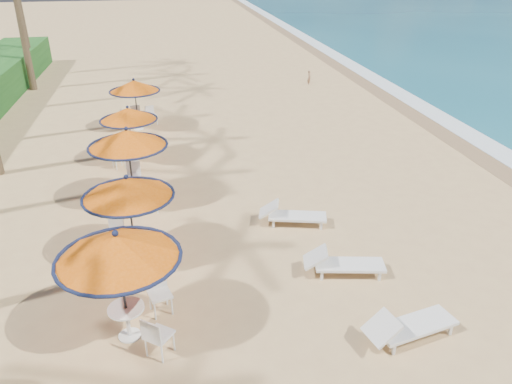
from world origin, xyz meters
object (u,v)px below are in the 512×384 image
(station_0, at_px, (123,257))
(station_2, at_px, (128,148))
(station_4, at_px, (135,92))
(lounger_far, at_px, (290,214))
(station_3, at_px, (128,121))
(lounger_mid, at_px, (341,263))
(station_1, at_px, (127,199))
(lounger_near, at_px, (408,326))

(station_0, relative_size, station_2, 1.01)
(station_4, height_order, lounger_far, station_4)
(station_0, distance_m, station_3, 10.00)
(lounger_mid, bearing_deg, station_1, 173.49)
(station_0, bearing_deg, station_4, 91.04)
(lounger_mid, bearing_deg, station_3, 134.12)
(station_1, distance_m, station_2, 3.39)
(station_0, relative_size, station_4, 1.11)
(station_3, height_order, station_4, station_4)
(station_4, distance_m, lounger_far, 11.13)
(station_3, xyz_separation_m, lounger_near, (6.13, -11.14, -1.31))
(station_0, xyz_separation_m, station_2, (-0.20, 6.42, -0.11))
(station_1, height_order, lounger_far, station_1)
(station_4, distance_m, lounger_near, 16.41)
(station_0, xyz_separation_m, lounger_far, (4.49, 4.09, -1.67))
(lounger_far, bearing_deg, station_0, -122.85)
(station_0, distance_m, station_4, 14.07)
(station_4, xyz_separation_m, lounger_near, (5.99, -15.22, -1.38))
(station_1, bearing_deg, station_4, 90.96)
(lounger_near, relative_size, lounger_far, 1.04)
(station_4, relative_size, lounger_mid, 1.11)
(lounger_far, bearing_deg, lounger_mid, -61.88)
(station_0, relative_size, station_1, 1.07)
(station_0, bearing_deg, station_2, 91.75)
(lounger_near, distance_m, lounger_far, 5.39)
(station_1, bearing_deg, station_0, -88.66)
(lounger_mid, relative_size, lounger_far, 1.01)
(station_1, distance_m, station_4, 11.03)
(station_3, height_order, lounger_mid, station_3)
(station_2, relative_size, lounger_far, 1.24)
(station_1, distance_m, lounger_near, 7.30)
(station_1, relative_size, lounger_near, 1.12)
(station_0, distance_m, lounger_mid, 5.57)
(station_0, bearing_deg, lounger_near, -11.39)
(station_4, height_order, lounger_near, station_4)
(station_3, bearing_deg, station_1, -87.27)
(station_0, bearing_deg, lounger_far, 42.31)
(station_3, distance_m, lounger_far, 7.77)
(station_2, bearing_deg, station_4, 90.45)
(station_1, bearing_deg, station_2, 92.11)
(station_0, xyz_separation_m, lounger_near, (5.73, -1.16, -1.66))
(station_1, xyz_separation_m, lounger_mid, (5.21, -1.69, -1.45))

